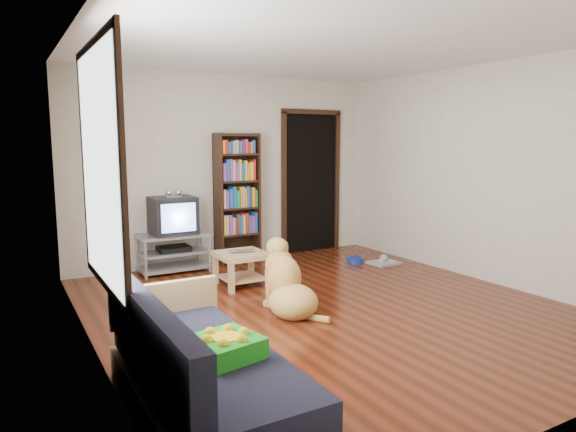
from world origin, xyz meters
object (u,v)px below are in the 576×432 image
green_cushion (226,347)px  dog (287,285)px  sofa (200,379)px  tv_stand (174,251)px  bookshelf (237,191)px  crt_tv (172,215)px  dog_bowl (355,260)px  grey_rag (384,263)px  laptop (243,252)px  coffee_table (242,262)px

green_cushion → dog: dog is taller
sofa → dog: sofa is taller
tv_stand → bookshelf: bookshelf is taller
crt_tv → dog: size_ratio=0.63×
dog_bowl → tv_stand: tv_stand is taller
dog → grey_rag: bearing=27.2°
laptop → sofa: 2.93m
green_cushion → crt_tv: bearing=66.1°
grey_rag → sofa: bearing=-144.5°
crt_tv → bookshelf: 0.99m
green_cushion → tv_stand: green_cushion is taller
laptop → tv_stand: tv_stand is taller
laptop → tv_stand: (-0.48, 1.09, -0.14)m
crt_tv → dog: crt_tv is taller
dog → laptop: bearing=89.1°
bookshelf → dog: 2.42m
bookshelf → green_cushion: bearing=-115.1°
laptop → tv_stand: 1.20m
tv_stand → coffee_table: bearing=-65.6°
tv_stand → crt_tv: (0.00, 0.02, 0.47)m
dog_bowl → green_cushion: bearing=-137.3°
sofa → coffee_table: 2.95m
tv_stand → dog: dog is taller
laptop → tv_stand: size_ratio=0.34×
green_cushion → sofa: sofa is taller
green_cushion → laptop: bearing=52.2°
grey_rag → crt_tv: crt_tv is taller
sofa → dog: bearing=45.5°
laptop → dog_bowl: bearing=18.3°
laptop → grey_rag: (2.17, 0.05, -0.40)m
laptop → green_cushion: bearing=-107.4°
dog_bowl → tv_stand: size_ratio=0.24×
grey_rag → crt_tv: 2.95m
dog_bowl → coffee_table: size_ratio=0.40×
dog → dog_bowl: bearing=36.1°
sofa → laptop: bearing=60.2°
laptop → grey_rag: laptop is taller
laptop → bookshelf: (0.47, 1.19, 0.59)m
laptop → tv_stand: bearing=122.9°
laptop → crt_tv: (-0.48, 1.11, 0.33)m
bookshelf → crt_tv: bearing=-175.7°
laptop → dog: 1.08m
laptop → grey_rag: size_ratio=0.77×
green_cushion → sofa: (-0.12, 0.12, -0.22)m
sofa → coffee_table: sofa is taller
dog_bowl → crt_tv: bearing=160.9°
tv_stand → grey_rag: bearing=-21.4°
grey_rag → sofa: size_ratio=0.22×
grey_rag → coffee_table: coffee_table is taller
dog_bowl → coffee_table: (-1.87, -0.27, 0.24)m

